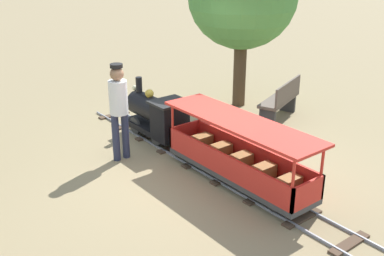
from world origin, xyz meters
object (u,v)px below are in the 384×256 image
(locomotive, at_px, (157,115))
(park_bench, at_px, (281,100))
(passenger_car, at_px, (238,158))
(conductor_person, at_px, (119,104))

(locomotive, distance_m, park_bench, 2.66)
(passenger_car, bearing_deg, park_bench, 29.37)
(passenger_car, xyz_separation_m, conductor_person, (-0.92, 1.83, 0.53))
(passenger_car, bearing_deg, locomotive, 90.00)
(conductor_person, bearing_deg, park_bench, -6.27)
(locomotive, xyz_separation_m, park_bench, (2.57, -0.68, -0.07))
(locomotive, xyz_separation_m, conductor_person, (-0.92, -0.30, 0.47))
(passenger_car, distance_m, park_bench, 2.95)
(locomotive, relative_size, conductor_person, 0.89)
(passenger_car, xyz_separation_m, park_bench, (2.57, 1.44, -0.01))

